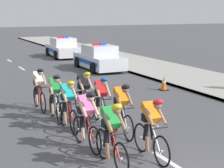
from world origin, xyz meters
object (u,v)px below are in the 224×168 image
cyclist_lead (112,133)px  cyclist_third (87,119)px  police_car_nearest (99,58)px  police_car_second (63,48)px  cyclist_seventh (55,97)px  cyclist_fifth (68,104)px  cyclist_second (152,127)px  cyclist_ninth (39,88)px  cyclist_eighth (84,93)px  traffic_cone_mid (164,83)px  cyclist_fourth (122,109)px  cyclist_sixth (101,100)px

cyclist_lead → cyclist_third: size_ratio=1.00×
police_car_nearest → police_car_second: size_ratio=0.99×
cyclist_seventh → police_car_second: size_ratio=0.38×
cyclist_seventh → cyclist_fifth: bearing=-87.6°
cyclist_second → cyclist_ninth: same height
cyclist_lead → cyclist_eighth: same height
police_car_second → traffic_cone_mid: police_car_second is taller
cyclist_fourth → cyclist_eighth: (-0.20, 2.34, 0.00)m
police_car_second → cyclist_fifth: bearing=-107.8°
police_car_second → cyclist_seventh: bearing=-109.1°
cyclist_third → cyclist_eighth: bearing=69.7°
cyclist_second → police_car_second: bearing=77.5°
cyclist_fifth → cyclist_third: bearing=-92.4°
cyclist_second → police_car_nearest: police_car_nearest is taller
cyclist_seventh → traffic_cone_mid: bearing=22.5°
cyclist_seventh → cyclist_ninth: size_ratio=1.00×
cyclist_lead → cyclist_second: 1.02m
cyclist_fourth → cyclist_sixth: same height
cyclist_lead → traffic_cone_mid: (5.63, 6.36, -0.48)m
cyclist_fifth → police_car_nearest: size_ratio=0.39×
cyclist_fifth → police_car_nearest: 11.55m
cyclist_lead → traffic_cone_mid: size_ratio=2.69×
cyclist_lead → cyclist_second: same height
cyclist_sixth → traffic_cone_mid: size_ratio=2.68×
cyclist_fourth → cyclist_eighth: bearing=94.8°
cyclist_sixth → cyclist_ninth: same height
cyclist_lead → cyclist_fifth: (-0.02, 2.88, 0.00)m
cyclist_seventh → cyclist_eighth: (1.03, 0.12, 0.00)m
cyclist_fifth → police_car_second: size_ratio=0.38×
cyclist_fifth → police_car_nearest: (5.46, 10.18, -0.11)m
cyclist_fourth → cyclist_fifth: (-1.18, 1.11, 0.00)m
cyclist_second → cyclist_ninth: (-1.22, 5.50, 0.00)m
cyclist_fourth → cyclist_sixth: bearing=93.7°
cyclist_eighth → police_car_nearest: police_car_nearest is taller
cyclist_lead → police_car_nearest: 14.15m
cyclist_fifth → cyclist_sixth: size_ratio=1.00×
cyclist_ninth → traffic_cone_mid: 5.91m
cyclist_lead → cyclist_second: size_ratio=1.00×
cyclist_third → cyclist_fifth: size_ratio=1.00×
cyclist_third → cyclist_sixth: same height
cyclist_fifth → cyclist_second: bearing=-70.2°
cyclist_lead → police_car_second: 20.63m
cyclist_lead → police_car_second: police_car_second is taller
traffic_cone_mid → police_car_second: bearing=90.8°
cyclist_fourth → cyclist_ninth: bearing=110.0°
cyclist_fifth → traffic_cone_mid: size_ratio=2.69×
cyclist_lead → cyclist_second: (1.02, -0.02, 0.00)m
cyclist_fifth → cyclist_sixth: (1.10, 0.08, 0.00)m
cyclist_fifth → traffic_cone_mid: 6.65m
cyclist_eighth → police_car_nearest: size_ratio=0.39×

